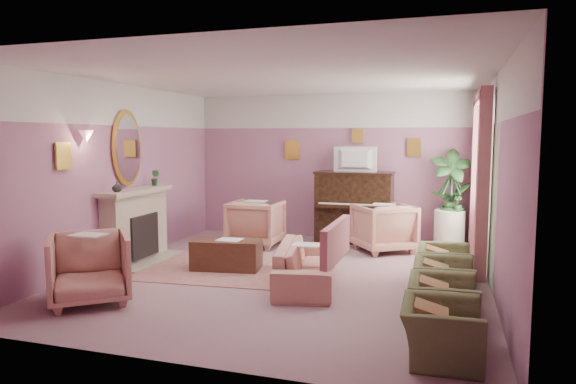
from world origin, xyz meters
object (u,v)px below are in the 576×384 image
(side_table, at_px, (449,230))
(floral_armchair_right, at_px, (384,225))
(piano, at_px, (354,208))
(floral_armchair_front, at_px, (89,265))
(coffee_table, at_px, (227,255))
(olive_chair_d, at_px, (444,259))
(television, at_px, (354,157))
(olive_chair_c, at_px, (444,275))
(sofa, at_px, (307,256))
(olive_chair_b, at_px, (443,295))
(olive_chair_a, at_px, (442,322))
(floral_armchair_left, at_px, (256,221))

(side_table, bearing_deg, floral_armchair_right, -156.59)
(piano, height_order, floral_armchair_front, piano)
(coffee_table, distance_m, floral_armchair_right, 2.86)
(side_table, bearing_deg, coffee_table, -142.79)
(olive_chair_d, bearing_deg, coffee_table, -177.15)
(television, xyz_separation_m, olive_chair_c, (1.65, -3.21, -1.26))
(coffee_table, height_order, sofa, sofa)
(floral_armchair_right, relative_size, olive_chair_c, 1.16)
(floral_armchair_front, bearing_deg, side_table, 46.63)
(olive_chair_b, bearing_deg, floral_armchair_front, -173.94)
(olive_chair_a, height_order, olive_chair_b, same)
(sofa, xyz_separation_m, olive_chair_c, (1.76, -0.29, -0.03))
(olive_chair_a, bearing_deg, floral_armchair_front, 174.40)
(coffee_table, distance_m, olive_chair_b, 3.44)
(olive_chair_c, relative_size, olive_chair_d, 1.00)
(floral_armchair_front, xyz_separation_m, olive_chair_d, (4.02, 2.07, -0.12))
(floral_armchair_front, xyz_separation_m, olive_chair_a, (4.02, -0.39, -0.12))
(olive_chair_a, bearing_deg, piano, 108.62)
(olive_chair_d, bearing_deg, piano, 124.09)
(side_table, bearing_deg, floral_armchair_left, -168.27)
(floral_armchair_front, distance_m, olive_chair_a, 4.04)
(piano, relative_size, side_table, 2.00)
(coffee_table, relative_size, olive_chair_c, 1.26)
(coffee_table, xyz_separation_m, floral_armchair_front, (-0.91, -1.91, 0.24))
(piano, distance_m, side_table, 1.75)
(coffee_table, bearing_deg, floral_armchair_left, 96.21)
(piano, height_order, side_table, piano)
(olive_chair_a, bearing_deg, sofa, 132.47)
(piano, distance_m, floral_armchair_front, 5.09)
(television, height_order, floral_armchair_left, television)
(floral_armchair_left, distance_m, floral_armchair_right, 2.28)
(floral_armchair_left, distance_m, olive_chair_c, 4.06)
(floral_armchair_left, relative_size, olive_chair_c, 1.16)
(floral_armchair_front, xyz_separation_m, olive_chair_b, (4.02, 0.43, -0.12))
(floral_armchair_right, relative_size, olive_chair_b, 1.16)
(piano, distance_m, olive_chair_c, 3.67)
(floral_armchair_left, bearing_deg, olive_chair_b, -44.16)
(floral_armchair_front, xyz_separation_m, olive_chair_c, (4.02, 1.25, -0.12))
(floral_armchair_left, relative_size, olive_chair_d, 1.16)
(floral_armchair_front, relative_size, olive_chair_b, 1.16)
(coffee_table, height_order, olive_chair_a, olive_chair_a)
(television, relative_size, floral_armchair_front, 0.87)
(piano, height_order, television, television)
(television, distance_m, olive_chair_a, 5.27)
(floral_armchair_right, xyz_separation_m, side_table, (1.09, 0.47, -0.11))
(floral_armchair_left, bearing_deg, floral_armchair_right, 5.70)
(piano, xyz_separation_m, sofa, (-0.11, -2.97, -0.27))
(television, distance_m, coffee_table, 3.24)
(olive_chair_b, relative_size, olive_chair_d, 1.00)
(floral_armchair_left, xyz_separation_m, olive_chair_b, (3.29, -3.20, -0.12))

